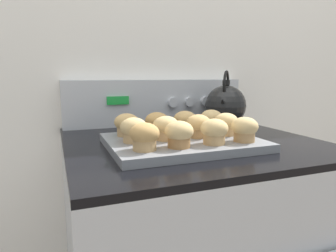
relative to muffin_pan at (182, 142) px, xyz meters
The scene contains 16 objects.
wall_back 0.53m from the muffin_pan, 82.41° to the left, with size 8.00×0.05×2.40m.
control_panel 0.40m from the muffin_pan, 81.11° to the left, with size 0.73×0.07×0.18m.
muffin_pan is the anchor object (origin of this frame).
muffin_r0_c0 0.17m from the muffin_pan, 146.28° to the right, with size 0.07×0.07×0.07m.
muffin_r0_c1 0.11m from the muffin_pan, 117.75° to the right, with size 0.07×0.07×0.07m.
muffin_r0_c2 0.11m from the muffin_pan, 62.23° to the right, with size 0.07×0.07×0.07m.
muffin_r0_c3 0.17m from the muffin_pan, 34.04° to the right, with size 0.07×0.07×0.07m.
muffin_r1_c0 0.14m from the muffin_pan, behind, with size 0.07×0.07×0.07m.
muffin_r1_c1 0.07m from the muffin_pan, behind, with size 0.07×0.07×0.07m.
muffin_r1_c2 0.07m from the muffin_pan, ahead, with size 0.07×0.07×0.07m.
muffin_r1_c3 0.15m from the muffin_pan, ahead, with size 0.07×0.07×0.07m.
muffin_r2_c0 0.17m from the muffin_pan, 145.41° to the left, with size 0.07×0.07×0.07m.
muffin_r2_c1 0.11m from the muffin_pan, 115.99° to the left, with size 0.07×0.07×0.07m.
muffin_r2_c2 0.11m from the muffin_pan, 61.69° to the left, with size 0.07×0.07×0.07m.
muffin_r2_c3 0.17m from the muffin_pan, 32.54° to the left, with size 0.07×0.07×0.07m.
tea_kettle 0.40m from the muffin_pan, 40.96° to the left, with size 0.16×0.17×0.21m.
Camera 1 is at (-0.39, -0.45, 1.10)m, focal length 32.00 mm.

